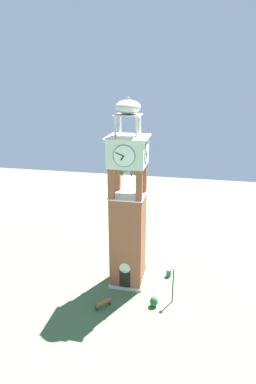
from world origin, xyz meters
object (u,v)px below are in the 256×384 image
(park_bench, at_px, (103,303))
(trash_bin, at_px, (169,273))
(clock_tower, at_px, (128,214))
(lamp_post, at_px, (173,278))

(park_bench, distance_m, trash_bin, 8.54)
(clock_tower, xyz_separation_m, lamp_post, (4.87, -2.50, -5.04))
(clock_tower, distance_m, park_bench, 8.72)
(park_bench, height_order, trash_bin, park_bench)
(clock_tower, bearing_deg, lamp_post, -27.21)
(park_bench, bearing_deg, lamp_post, 19.28)
(clock_tower, distance_m, trash_bin, 8.58)
(clock_tower, relative_size, trash_bin, 23.60)
(trash_bin, bearing_deg, lamp_post, -80.37)
(clock_tower, relative_size, park_bench, 12.53)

